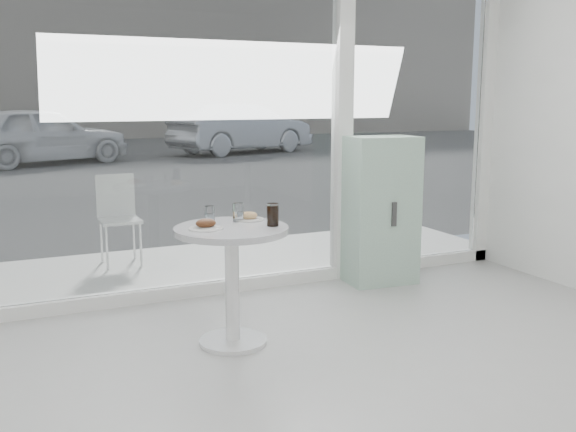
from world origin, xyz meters
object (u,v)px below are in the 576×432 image
car_silver (242,129)px  cola_glass (273,215)px  plate_donut (248,217)px  car_white (40,135)px  plate_fritter (206,225)px  patio_chair (118,213)px  water_tumbler_b (238,213)px  mint_cabinet (381,210)px  water_tumbler_a (210,215)px  main_table (232,261)px

car_silver → cola_glass: bearing=142.0°
plate_donut → cola_glass: 0.26m
car_white → plate_fritter: 12.76m
patio_chair → car_silver: 12.83m
car_white → water_tumbler_b: size_ratio=33.88×
patio_chair → plate_donut: 2.15m
mint_cabinet → water_tumbler_a: (-1.71, -0.63, 0.19)m
water_tumbler_a → cola_glass: cola_glass is taller
car_white → water_tumbler_a: bearing=161.2°
main_table → water_tumbler_a: water_tumbler_a is taller
plate_fritter → car_silver: bearing=68.7°
cola_glass → car_silver: bearing=70.3°
mint_cabinet → water_tumbler_b: size_ratio=10.33×
patio_chair → water_tumbler_a: (0.24, -2.04, 0.30)m
main_table → car_silver: size_ratio=0.18×
main_table → mint_cabinet: mint_cabinet is taller
water_tumbler_b → patio_chair: bearing=101.5°
plate_fritter → water_tumbler_b: bearing=31.3°
mint_cabinet → water_tumbler_a: 1.83m
main_table → water_tumbler_a: size_ratio=7.16×
car_white → car_silver: car_silver is taller
mint_cabinet → water_tumbler_a: size_ratio=11.64×
plate_fritter → water_tumbler_b: (0.27, 0.16, 0.03)m
main_table → car_silver: (5.22, 13.81, 0.15)m
main_table → car_white: (-0.32, 12.75, 0.15)m
water_tumbler_b → car_white: bearing=91.9°
water_tumbler_a → cola_glass: bearing=-41.2°
main_table → water_tumbler_b: water_tumbler_b is taller
mint_cabinet → plate_donut: mint_cabinet is taller
plate_donut → water_tumbler_b: size_ratio=1.66×
plate_fritter → mint_cabinet: bearing=25.0°
mint_cabinet → car_white: (-1.96, 11.92, 0.07)m
plate_fritter → cola_glass: cola_glass is taller
car_silver → plate_donut: 14.55m
car_silver → water_tumbler_a: 14.60m
patio_chair → water_tumbler_b: 2.15m
car_white → cola_glass: (0.57, -12.83, 0.14)m
main_table → plate_fritter: (-0.16, -0.01, 0.25)m
patio_chair → car_silver: car_silver is taller
plate_donut → car_white: bearing=92.3°
plate_fritter → plate_donut: plate_fritter is taller
plate_donut → water_tumbler_a: (-0.25, 0.04, 0.03)m
patio_chair → water_tumbler_a: water_tumbler_a is taller
mint_cabinet → cola_glass: bearing=-142.0°
plate_donut → cola_glass: bearing=-73.6°
main_table → patio_chair: (-0.32, 2.24, -0.03)m
water_tumbler_b → main_table: bearing=-124.4°
car_white → car_silver: 5.64m
patio_chair → plate_fritter: size_ratio=3.87×
patio_chair → water_tumbler_a: 2.07m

